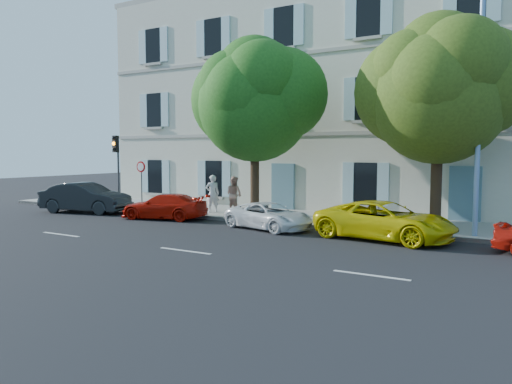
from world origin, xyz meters
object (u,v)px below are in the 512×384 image
Objects in this scene: pedestrian_a at (212,194)px; car_white_coupe at (269,216)px; tree_right at (439,97)px; road_sign at (141,175)px; traffic_light at (117,155)px; street_lamp at (479,92)px; car_yellow_supercar at (385,221)px; tree_left at (255,105)px; pedestrian_b at (234,194)px; car_red_coupe at (164,206)px; car_dark_sedan at (86,198)px.

car_white_coupe is at bearing 108.51° from pedestrian_a.
tree_right is 3.18× the size of road_sign.
traffic_light is 0.43× the size of street_lamp.
tree_right is at bearing -20.98° from car_yellow_supercar.
car_white_coupe is 0.78× the size of car_yellow_supercar.
tree_right is at bearing 136.01° from pedestrian_a.
tree_left is at bearing 178.32° from street_lamp.
car_yellow_supercar is 2.80× the size of pedestrian_b.
car_red_coupe is at bearing 20.49° from pedestrian_a.
street_lamp is at bearing -64.95° from car_white_coupe.
street_lamp reaches higher than road_sign.
traffic_light is at bearing 179.84° from tree_left.
car_red_coupe is 6.23m from tree_left.
car_dark_sedan is 17.38m from tree_right.
street_lamp reaches higher than tree_left.
traffic_light reaches higher than car_dark_sedan.
car_red_coupe is 2.57m from pedestrian_a.
pedestrian_a reaches higher than pedestrian_b.
street_lamp reaches higher than pedestrian_b.
traffic_light reaches higher than car_yellow_supercar.
car_white_coupe is at bearing -169.16° from street_lamp.
pedestrian_a reaches higher than car_red_coupe.
street_lamp is 12.70m from pedestrian_a.
pedestrian_b is at bearing 172.90° from street_lamp.
tree_left is 7.57m from road_sign.
traffic_light is (-16.34, -0.62, -2.26)m from tree_right.
car_dark_sedan is 15.37m from car_yellow_supercar.
pedestrian_a is at bearing 9.91° from road_sign.
street_lamp is (17.84, -0.29, 2.25)m from traffic_light.
tree_right is at bearing 2.70° from road_sign.
tree_right is 4.28× the size of pedestrian_a.
car_red_coupe is 2.30× the size of pedestrian_b.
road_sign reaches higher than car_white_coupe.
street_lamp reaches higher than pedestrian_a.
traffic_light is 2.08m from road_sign.
car_red_coupe is 2.22× the size of pedestrian_a.
pedestrian_a is 1.07m from pedestrian_b.
car_red_coupe is 0.46× the size of street_lamp.
car_yellow_supercar is at bearing 171.53° from pedestrian_b.
pedestrian_a is at bearing 179.89° from tree_right.
tree_right is 0.88× the size of street_lamp.
car_red_coupe is at bearing -174.11° from street_lamp.
tree_right is (7.66, 0.64, 0.01)m from tree_left.
tree_left is at bearing 0.34° from road_sign.
tree_right reaches higher than car_red_coupe.
tree_left is 5.02m from pedestrian_a.
car_red_coupe is at bearing -100.62° from car_dark_sedan.
pedestrian_a is (-11.98, 0.93, -4.10)m from street_lamp.
road_sign is at bearing 23.06° from pedestrian_b.
car_yellow_supercar is (4.71, 0.02, 0.15)m from car_white_coupe.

